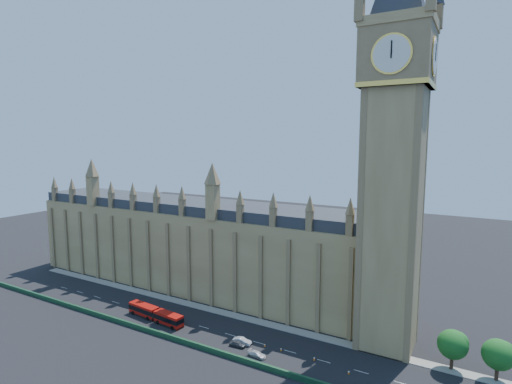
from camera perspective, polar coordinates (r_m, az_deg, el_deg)
The scene contains 15 objects.
ground at distance 105.54m, azimuth -5.64°, elevation -19.14°, with size 400.00×400.00×0.00m, color black.
palace_westminster at distance 131.39m, azimuth -9.16°, elevation -7.36°, with size 120.00×20.00×28.00m.
elizabeth_tower at distance 92.86m, azimuth 19.37°, elevation 11.60°, with size 20.59×20.59×105.00m.
bridge_parapet at distance 98.88m, azimuth -8.84°, elevation -20.74°, with size 160.00×0.60×1.20m, color #1E4C2D.
kerb_north at distance 112.62m, azimuth -2.73°, elevation -17.29°, with size 160.00×3.00×0.16m, color gray.
tree_east_near at distance 96.45m, azimuth 26.44°, elevation -18.85°, with size 6.00×6.00×8.50m.
tree_east_far at distance 96.57m, azimuth 31.45°, elevation -19.14°, with size 6.00×6.00×8.50m.
red_bus at distance 113.00m, azimuth -14.20°, elevation -16.55°, with size 18.71×4.53×3.15m.
car_grey at distance 98.09m, azimuth -2.65°, elevation -20.86°, with size 1.54×3.83×1.31m, color #404348.
car_silver at distance 99.04m, azimuth -2.01°, elevation -20.51°, with size 1.54×4.43×1.46m, color #B8BBC1.
car_white at distance 94.15m, azimuth 0.15°, elevation -22.17°, with size 1.71×4.21×1.22m, color silver.
cone_a at distance 96.67m, azimuth 3.60°, elevation -21.52°, with size 0.59×0.59×0.71m.
cone_b at distance 98.24m, azimuth 1.26°, elevation -21.03°, with size 0.45×0.45×0.65m.
cone_c at distance 93.99m, azimuth 8.33°, elevation -22.48°, with size 0.48×0.48×0.76m.
cone_d at distance 90.74m, azimuth 13.11°, elevation -23.79°, with size 0.54×0.54×0.74m.
Camera 1 is at (54.75, -77.03, 46.98)m, focal length 28.00 mm.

